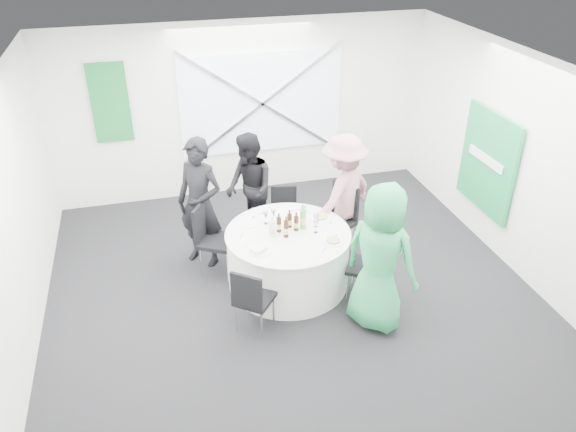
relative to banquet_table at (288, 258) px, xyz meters
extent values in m
plane|color=black|center=(0.00, -0.20, -0.38)|extent=(6.00, 6.00, 0.00)
plane|color=white|center=(0.00, -0.20, 2.42)|extent=(6.00, 6.00, 0.00)
plane|color=white|center=(0.00, 2.80, 1.02)|extent=(6.00, 0.00, 6.00)
plane|color=white|center=(0.00, -3.20, 1.02)|extent=(6.00, 0.00, 6.00)
plane|color=white|center=(-3.00, -0.20, 1.02)|extent=(0.00, 6.00, 6.00)
plane|color=white|center=(3.00, -0.20, 1.02)|extent=(0.00, 6.00, 6.00)
cube|color=silver|center=(0.30, 2.76, 1.12)|extent=(2.60, 0.03, 1.60)
cube|color=silver|center=(0.30, 2.72, 1.12)|extent=(2.63, 0.05, 1.84)
cube|color=silver|center=(0.30, 2.72, 1.12)|extent=(2.63, 0.05, 1.84)
cube|color=#166E31|center=(-2.00, 2.75, 1.32)|extent=(0.55, 0.04, 1.20)
cube|color=#1A9349|center=(2.94, 0.40, 0.82)|extent=(0.05, 1.20, 1.40)
cylinder|color=white|center=(0.00, 0.00, -0.01)|extent=(1.52, 1.52, 0.74)
cylinder|color=white|center=(0.00, 0.00, 0.37)|extent=(1.56, 1.56, 0.02)
cube|color=black|center=(0.19, 0.93, 0.03)|extent=(0.45, 0.45, 0.05)
cube|color=black|center=(0.23, 1.11, 0.25)|extent=(0.36, 0.11, 0.41)
cylinder|color=silver|center=(0.38, 1.05, -0.19)|extent=(0.02, 0.02, 0.39)
cylinder|color=silver|center=(0.08, 1.11, -0.19)|extent=(0.02, 0.02, 0.39)
cylinder|color=silver|center=(0.31, 0.75, -0.19)|extent=(0.02, 0.02, 0.39)
cylinder|color=silver|center=(0.01, 0.81, -0.19)|extent=(0.02, 0.02, 0.39)
cube|color=black|center=(-0.82, 0.47, 0.10)|extent=(0.62, 0.62, 0.05)
cube|color=black|center=(-1.00, 0.57, 0.37)|extent=(0.25, 0.40, 0.48)
cylinder|color=silver|center=(-0.89, 0.72, -0.15)|extent=(0.02, 0.02, 0.46)
cylinder|color=silver|center=(-1.07, 0.40, -0.15)|extent=(0.02, 0.02, 0.46)
cylinder|color=silver|center=(-0.57, 0.54, -0.15)|extent=(0.02, 0.02, 0.46)
cylinder|color=silver|center=(-0.75, 0.22, -0.15)|extent=(0.02, 0.02, 0.46)
cube|color=black|center=(0.79, 0.50, 0.11)|extent=(0.63, 0.63, 0.05)
cube|color=black|center=(0.98, 0.61, 0.38)|extent=(0.27, 0.39, 0.49)
cylinder|color=silver|center=(1.05, 0.44, -0.15)|extent=(0.02, 0.02, 0.47)
cylinder|color=silver|center=(0.85, 0.75, -0.15)|extent=(0.02, 0.02, 0.47)
cylinder|color=silver|center=(0.74, 0.25, -0.15)|extent=(0.02, 0.02, 0.47)
cylinder|color=silver|center=(0.54, 0.56, -0.15)|extent=(0.02, 0.02, 0.47)
cube|color=black|center=(0.84, -0.52, 0.07)|extent=(0.58, 0.58, 0.05)
cube|color=black|center=(1.01, -0.63, 0.32)|extent=(0.25, 0.36, 0.45)
cylinder|color=silver|center=(0.89, -0.76, -0.16)|extent=(0.02, 0.02, 0.43)
cylinder|color=silver|center=(1.07, -0.47, -0.16)|extent=(0.02, 0.02, 0.43)
cylinder|color=silver|center=(0.60, -0.58, -0.16)|extent=(0.02, 0.02, 0.43)
cylinder|color=silver|center=(0.78, -0.29, -0.16)|extent=(0.02, 0.02, 0.43)
cube|color=black|center=(-0.59, -0.74, 0.04)|extent=(0.55, 0.55, 0.05)
cube|color=black|center=(-0.70, -0.89, 0.27)|extent=(0.32, 0.26, 0.42)
cylinder|color=silver|center=(-0.81, -0.77, -0.18)|extent=(0.02, 0.02, 0.40)
cylinder|color=silver|center=(-0.56, -0.97, -0.18)|extent=(0.02, 0.02, 0.40)
cylinder|color=silver|center=(-0.61, -0.52, -0.18)|extent=(0.02, 0.02, 0.40)
cylinder|color=silver|center=(-0.36, -0.72, -0.18)|extent=(0.02, 0.02, 0.40)
imported|color=black|center=(-0.97, 0.80, 0.51)|extent=(0.77, 0.74, 1.78)
imported|color=black|center=(-0.23, 1.23, 0.42)|extent=(0.56, 0.84, 1.59)
imported|color=#BC7984|center=(0.93, 0.61, 0.48)|extent=(1.21, 1.04, 1.71)
imported|color=#2BA15B|center=(0.79, -0.99, 0.52)|extent=(0.99, 1.04, 1.79)
cylinder|color=white|center=(-0.07, 0.56, 0.39)|extent=(0.25, 0.25, 0.01)
cylinder|color=white|center=(-0.43, 0.34, 0.39)|extent=(0.27, 0.27, 0.01)
cylinder|color=white|center=(0.50, 0.25, 0.39)|extent=(0.29, 0.29, 0.01)
cylinder|color=#8BAD5D|center=(0.50, 0.25, 0.41)|extent=(0.19, 0.19, 0.02)
cylinder|color=white|center=(0.47, -0.34, 0.39)|extent=(0.25, 0.25, 0.01)
cylinder|color=#8BAD5D|center=(0.47, -0.34, 0.41)|extent=(0.16, 0.16, 0.02)
cylinder|color=white|center=(-0.43, -0.31, 0.39)|extent=(0.28, 0.28, 0.01)
cube|color=white|center=(-0.44, -0.33, 0.42)|extent=(0.22, 0.21, 0.05)
cylinder|color=#371C0A|center=(-0.10, 0.06, 0.48)|extent=(0.06, 0.06, 0.20)
cylinder|color=#371C0A|center=(-0.10, 0.06, 0.60)|extent=(0.02, 0.02, 0.06)
cylinder|color=tan|center=(-0.10, 0.06, 0.46)|extent=(0.06, 0.06, 0.07)
cylinder|color=#371C0A|center=(0.05, 0.13, 0.47)|extent=(0.06, 0.06, 0.18)
cylinder|color=#371C0A|center=(0.05, 0.13, 0.59)|extent=(0.02, 0.02, 0.06)
cylinder|color=tan|center=(0.05, 0.13, 0.45)|extent=(0.06, 0.06, 0.06)
cylinder|color=#371C0A|center=(0.11, 0.04, 0.47)|extent=(0.06, 0.06, 0.19)
cylinder|color=#371C0A|center=(0.11, 0.04, 0.60)|extent=(0.02, 0.02, 0.06)
cylinder|color=tan|center=(0.11, 0.04, 0.46)|extent=(0.06, 0.06, 0.07)
cylinder|color=#371C0A|center=(-0.05, -0.08, 0.49)|extent=(0.06, 0.06, 0.22)
cylinder|color=#371C0A|center=(-0.05, -0.08, 0.63)|extent=(0.02, 0.02, 0.06)
cylinder|color=tan|center=(-0.05, -0.08, 0.47)|extent=(0.06, 0.06, 0.08)
cylinder|color=green|center=(0.21, 0.07, 0.51)|extent=(0.08, 0.08, 0.27)
cylinder|color=green|center=(0.21, 0.07, 0.68)|extent=(0.03, 0.03, 0.06)
cylinder|color=tan|center=(0.21, 0.07, 0.49)|extent=(0.08, 0.08, 0.09)
cylinder|color=silver|center=(-0.21, -0.04, 0.49)|extent=(0.08, 0.08, 0.22)
cylinder|color=silver|center=(-0.21, -0.04, 0.63)|extent=(0.03, 0.03, 0.06)
cylinder|color=tan|center=(-0.21, -0.04, 0.47)|extent=(0.08, 0.08, 0.08)
cylinder|color=white|center=(0.34, -0.08, 0.38)|extent=(0.06, 0.06, 0.00)
cylinder|color=white|center=(0.34, -0.08, 0.43)|extent=(0.01, 0.01, 0.10)
cone|color=white|center=(0.34, -0.08, 0.51)|extent=(0.07, 0.07, 0.08)
cylinder|color=white|center=(-0.21, 0.29, 0.38)|extent=(0.06, 0.06, 0.00)
cylinder|color=white|center=(-0.21, 0.29, 0.43)|extent=(0.01, 0.01, 0.10)
cone|color=white|center=(-0.21, 0.29, 0.51)|extent=(0.07, 0.07, 0.08)
cylinder|color=white|center=(0.28, 0.29, 0.38)|extent=(0.06, 0.06, 0.00)
cylinder|color=white|center=(0.28, 0.29, 0.43)|extent=(0.01, 0.01, 0.10)
cone|color=white|center=(0.28, 0.29, 0.51)|extent=(0.07, 0.07, 0.08)
cylinder|color=white|center=(-0.11, 0.32, 0.38)|extent=(0.06, 0.06, 0.00)
cylinder|color=white|center=(-0.11, 0.32, 0.43)|extent=(0.01, 0.01, 0.10)
cone|color=white|center=(-0.11, 0.32, 0.51)|extent=(0.07, 0.07, 0.08)
cylinder|color=white|center=(0.38, 0.06, 0.38)|extent=(0.06, 0.06, 0.00)
cylinder|color=white|center=(0.38, 0.06, 0.43)|extent=(0.01, 0.01, 0.10)
cone|color=white|center=(0.38, 0.06, 0.51)|extent=(0.07, 0.07, 0.08)
cube|color=silver|center=(0.30, -0.49, 0.38)|extent=(0.11, 0.12, 0.01)
cube|color=silver|center=(0.52, -0.25, 0.38)|extent=(0.11, 0.12, 0.01)
cube|color=silver|center=(-0.36, 0.45, 0.38)|extent=(0.10, 0.13, 0.01)
cube|color=silver|center=(-0.57, 0.08, 0.38)|extent=(0.08, 0.14, 0.01)
cube|color=silver|center=(0.22, 0.53, 0.38)|extent=(0.15, 0.03, 0.01)
cube|color=silver|center=(-0.19, 0.54, 0.38)|extent=(0.15, 0.02, 0.01)
cube|color=silver|center=(-0.55, -0.18, 0.38)|extent=(0.10, 0.13, 0.01)
cube|color=silver|center=(-0.29, -0.50, 0.38)|extent=(0.11, 0.12, 0.01)
cube|color=silver|center=(0.56, 0.13, 0.38)|extent=(0.09, 0.14, 0.01)
cube|color=silver|center=(0.37, 0.44, 0.38)|extent=(0.09, 0.13, 0.01)
camera|label=1|loc=(-1.51, -5.69, 4.01)|focal=35.00mm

